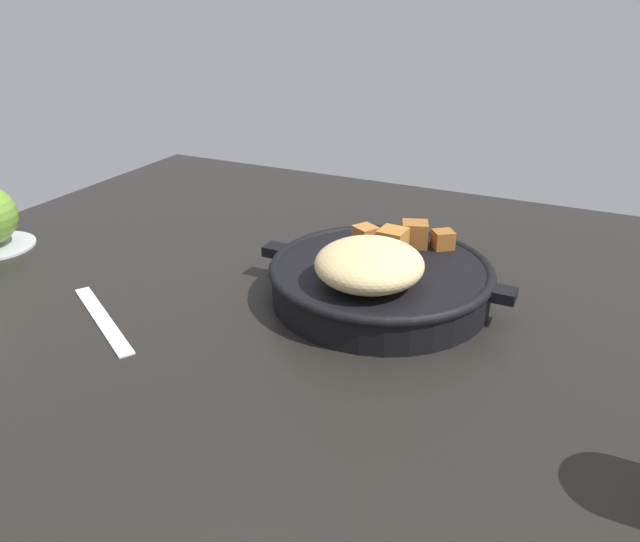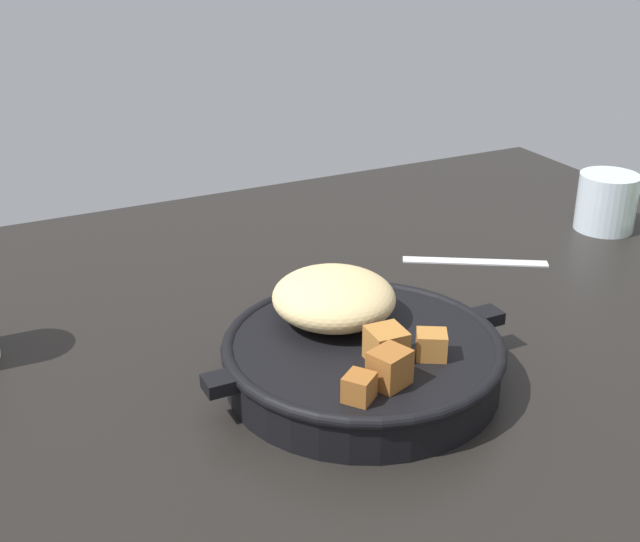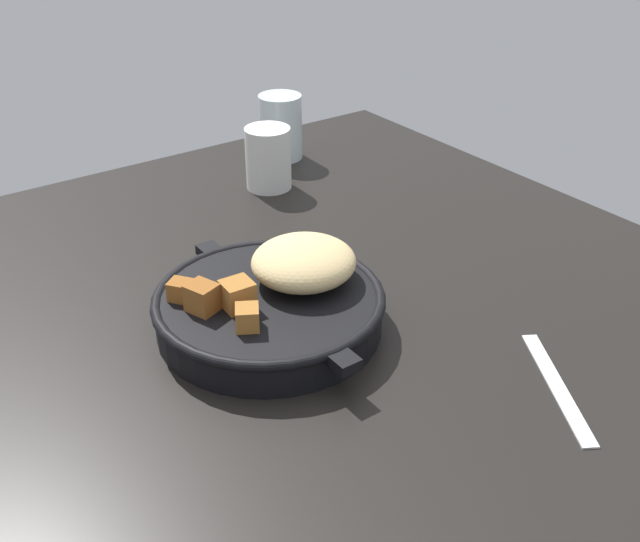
% 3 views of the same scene
% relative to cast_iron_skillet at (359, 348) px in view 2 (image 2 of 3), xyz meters
% --- Properties ---
extents(ground_plane, '(1.14, 0.98, 0.02)m').
position_rel_cast_iron_skillet_xyz_m(ground_plane, '(0.05, 0.05, -0.04)').
color(ground_plane, black).
extents(cast_iron_skillet, '(0.29, 0.25, 0.09)m').
position_rel_cast_iron_skillet_xyz_m(cast_iron_skillet, '(0.00, 0.00, 0.00)').
color(cast_iron_skillet, black).
rests_on(cast_iron_skillet, ground_plane).
extents(butter_knife, '(0.16, 0.10, 0.00)m').
position_rel_cast_iron_skillet_xyz_m(butter_knife, '(0.25, 0.17, -0.03)').
color(butter_knife, silver).
rests_on(butter_knife, ground_plane).
extents(water_glass_short, '(0.08, 0.08, 0.07)m').
position_rel_cast_iron_skillet_xyz_m(water_glass_short, '(0.47, 0.18, 0.01)').
color(water_glass_short, silver).
rests_on(water_glass_short, ground_plane).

